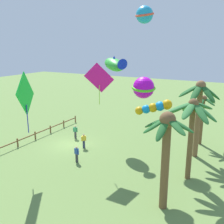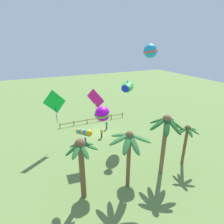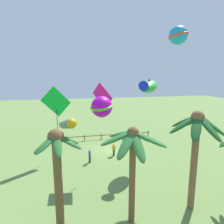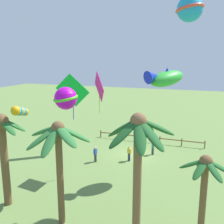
% 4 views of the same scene
% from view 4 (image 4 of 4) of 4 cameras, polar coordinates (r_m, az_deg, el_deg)
% --- Properties ---
extents(ground_plane, '(120.00, 120.00, 0.00)m').
position_cam_4_polar(ground_plane, '(29.22, 4.90, -9.26)').
color(ground_plane, olive).
extents(palm_tree_0, '(2.86, 2.68, 5.55)m').
position_cam_4_polar(palm_tree_0, '(15.26, 19.52, -14.14)').
color(palm_tree_0, brown).
rests_on(palm_tree_0, ground).
extents(palm_tree_1, '(4.11, 4.00, 7.59)m').
position_cam_4_polar(palm_tree_1, '(14.84, 5.76, -7.15)').
color(palm_tree_1, brown).
rests_on(palm_tree_1, ground).
extents(palm_tree_2, '(4.19, 3.96, 6.80)m').
position_cam_4_polar(palm_tree_2, '(16.46, -11.61, -6.99)').
color(palm_tree_2, brown).
rests_on(palm_tree_2, ground).
extents(palm_tree_3, '(3.18, 3.37, 6.78)m').
position_cam_4_polar(palm_tree_3, '(19.81, -22.67, -5.80)').
color(palm_tree_3, brown).
rests_on(palm_tree_3, ground).
extents(rail_fence, '(13.25, 0.12, 0.95)m').
position_cam_4_polar(rail_fence, '(33.23, 8.15, -5.60)').
color(rail_fence, brown).
rests_on(rail_fence, ground).
extents(spectator_0, '(0.29, 0.54, 1.59)m').
position_cam_4_polar(spectator_0, '(27.08, -3.64, -9.15)').
color(spectator_0, '#38383D').
rests_on(spectator_0, ground).
extents(spectator_1, '(0.45, 0.42, 1.59)m').
position_cam_4_polar(spectator_1, '(27.31, 3.75, -8.97)').
color(spectator_1, '#2D3351').
rests_on(spectator_1, ground).
extents(spectator_2, '(0.34, 0.52, 1.59)m').
position_cam_4_polar(spectator_2, '(29.24, 8.88, -7.65)').
color(spectator_2, '#38383D').
rests_on(spectator_2, ground).
extents(kite_ball_0, '(2.47, 2.47, 1.82)m').
position_cam_4_polar(kite_ball_0, '(20.50, 16.57, 20.72)').
color(kite_ball_0, '#1F98CE').
extents(kite_tube_1, '(1.22, 2.33, 1.10)m').
position_cam_4_polar(kite_tube_1, '(19.69, -19.41, 0.15)').
color(kite_tube_1, '#DC9F0D').
extents(kite_ball_2, '(2.55, 2.54, 1.69)m').
position_cam_4_polar(kite_ball_2, '(19.59, -10.05, 2.97)').
color(kite_ball_2, '#BC0CC6').
extents(kite_diamond_3, '(3.34, 1.65, 5.13)m').
position_cam_4_polar(kite_diamond_3, '(29.04, -8.54, 4.56)').
color(kite_diamond_3, green).
extents(kite_fish_4, '(3.63, 4.05, 1.84)m').
position_cam_4_polar(kite_fish_4, '(22.99, 11.43, 7.27)').
color(kite_fish_4, green).
extents(kite_diamond_5, '(1.73, 2.13, 3.75)m').
position_cam_4_polar(kite_diamond_5, '(23.23, -2.80, 5.43)').
color(kite_diamond_5, '#E2148C').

